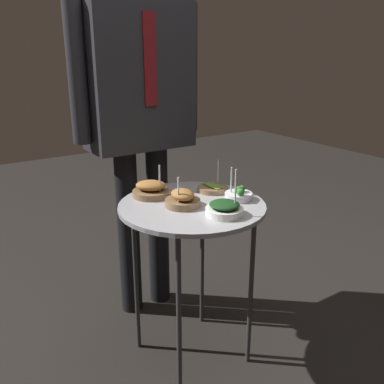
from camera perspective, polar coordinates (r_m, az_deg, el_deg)
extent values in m
plane|color=black|center=(2.08, 0.00, -20.69)|extent=(8.00, 8.00, 0.00)
cylinder|color=#939399|center=(1.72, 0.00, -1.86)|extent=(0.59, 0.59, 0.02)
cylinder|color=#2D2D2D|center=(1.85, 7.86, -12.98)|extent=(0.02, 0.02, 0.71)
cylinder|color=#2D2D2D|center=(1.67, -1.75, -16.67)|extent=(0.02, 0.02, 0.71)
cylinder|color=#2D2D2D|center=(2.09, 1.35, -8.82)|extent=(0.02, 0.02, 0.71)
cylinder|color=#2D2D2D|center=(1.94, -7.47, -11.46)|extent=(0.02, 0.02, 0.71)
cylinder|color=brown|center=(1.69, -1.23, -1.45)|extent=(0.14, 0.14, 0.03)
ellipsoid|color=#93602D|center=(1.67, -1.23, -0.34)|extent=(0.10, 0.13, 0.04)
cylinder|color=silver|center=(1.64, -1.84, -0.16)|extent=(0.01, 0.01, 0.13)
cylinder|color=silver|center=(1.77, 6.21, -0.54)|extent=(0.11, 0.11, 0.03)
sphere|color=#2D7028|center=(1.78, 6.66, 0.46)|extent=(0.03, 0.03, 0.03)
sphere|color=#2D7028|center=(1.76, 6.23, 0.34)|extent=(0.03, 0.03, 0.03)
sphere|color=#2D7028|center=(1.73, 6.50, -0.01)|extent=(0.03, 0.03, 0.03)
cylinder|color=silver|center=(1.76, 5.26, 1.21)|extent=(0.01, 0.01, 0.13)
cylinder|color=brown|center=(1.86, 2.79, 0.42)|extent=(0.13, 0.13, 0.02)
ellipsoid|color=olive|center=(1.87, 3.16, 0.95)|extent=(0.01, 0.11, 0.01)
ellipsoid|color=olive|center=(1.86, 2.92, 0.89)|extent=(0.01, 0.11, 0.01)
ellipsoid|color=olive|center=(1.86, 2.67, 0.83)|extent=(0.01, 0.11, 0.01)
ellipsoid|color=olive|center=(1.85, 2.42, 0.77)|extent=(0.01, 0.11, 0.01)
cylinder|color=silver|center=(1.87, 3.48, 2.34)|extent=(0.01, 0.01, 0.13)
cylinder|color=white|center=(1.60, 4.33, -2.60)|extent=(0.14, 0.14, 0.03)
ellipsoid|color=#143816|center=(1.59, 4.35, -1.67)|extent=(0.11, 0.11, 0.03)
cylinder|color=silver|center=(1.57, 5.82, -0.09)|extent=(0.01, 0.01, 0.18)
cylinder|color=brown|center=(1.81, -5.48, -0.15)|extent=(0.16, 0.16, 0.03)
ellipsoid|color=#93602D|center=(1.80, -5.51, 0.88)|extent=(0.16, 0.16, 0.04)
cylinder|color=silver|center=(1.77, -4.32, 1.43)|extent=(0.01, 0.01, 0.14)
cylinder|color=black|center=(2.19, -8.45, -5.46)|extent=(0.11, 0.11, 0.87)
cylinder|color=black|center=(2.26, -4.53, -4.51)|extent=(0.11, 0.11, 0.87)
cube|color=#28282D|center=(2.04, -7.26, 14.95)|extent=(0.49, 0.24, 0.65)
cube|color=maroon|center=(1.93, -5.64, 17.12)|extent=(0.06, 0.01, 0.39)
cylinder|color=#28282D|center=(1.93, -15.10, 15.04)|extent=(0.08, 0.08, 0.60)
cylinder|color=#28282D|center=(2.18, -0.35, 16.02)|extent=(0.08, 0.08, 0.60)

